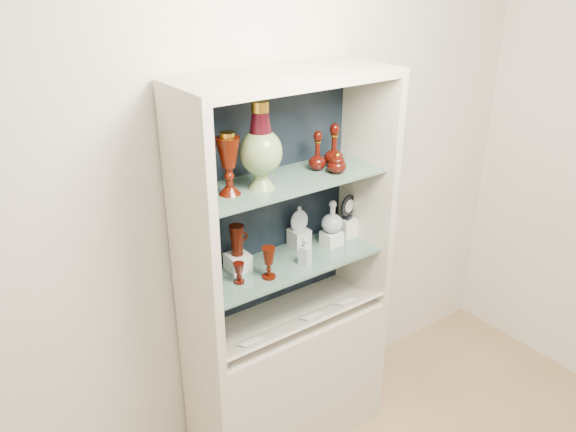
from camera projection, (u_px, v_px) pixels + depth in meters
wall_back at (261, 181)px, 2.67m from camera, size 3.50×0.02×2.80m
cabinet_base at (288, 377)px, 2.93m from camera, size 1.00×0.40×0.75m
cabinet_back_panel at (265, 198)px, 2.68m from camera, size 0.98×0.02×1.15m
cabinet_side_left at (192, 239)px, 2.28m from camera, size 0.04×0.40×1.15m
cabinet_side_right at (366, 188)px, 2.79m from camera, size 0.04×0.40×1.15m
cabinet_top_cap at (288, 78)px, 2.29m from camera, size 1.00×0.40×0.04m
shelf_lower at (286, 264)px, 2.67m from camera, size 0.92×0.34×0.01m
shelf_upper at (285, 181)px, 2.50m from camera, size 0.92×0.34×0.01m
label_ledge at (301, 323)px, 2.68m from camera, size 0.92×0.17×0.09m
label_card_0 at (312, 316)px, 2.71m from camera, size 0.10×0.06×0.03m
label_card_1 at (250, 342)px, 2.52m from camera, size 0.10×0.06×0.03m
label_card_2 at (346, 301)px, 2.82m from camera, size 0.10×0.06×0.03m
pedestal_lamp_left at (206, 171)px, 2.24m from camera, size 0.11×0.11×0.25m
pedestal_lamp_right at (229, 164)px, 2.29m from camera, size 0.13×0.13×0.26m
enamel_urn at (261, 146)px, 2.33m from camera, size 0.24×0.24×0.37m
ruby_decanter_a at (318, 148)px, 2.57m from camera, size 0.09×0.09×0.21m
ruby_decanter_b at (334, 144)px, 2.62m from camera, size 0.12×0.12×0.22m
lidded_bowl at (337, 163)px, 2.55m from camera, size 0.10×0.10×0.10m
cobalt_goblet at (197, 271)px, 2.43m from camera, size 0.09×0.09×0.16m
ruby_goblet_tall at (269, 263)px, 2.51m from camera, size 0.06×0.06×0.15m
ruby_goblet_small at (239, 273)px, 2.48m from camera, size 0.06×0.06×0.10m
riser_ruby_pitcher at (238, 262)px, 2.59m from camera, size 0.10×0.10×0.08m
ruby_pitcher at (237, 240)px, 2.54m from camera, size 0.11×0.08×0.14m
clear_square_bottle at (305, 251)px, 2.62m from camera, size 0.06×0.06×0.14m
riser_flat_flask at (299, 238)px, 2.81m from camera, size 0.09×0.09×0.09m
flat_flask at (299, 218)px, 2.76m from camera, size 0.10×0.06×0.13m
riser_clear_round_decanter at (332, 238)px, 2.82m from camera, size 0.09×0.09×0.07m
clear_round_decanter at (332, 217)px, 2.78m from camera, size 0.14×0.14×0.16m
riser_cameo_medallion at (347, 228)px, 2.90m from camera, size 0.08×0.08×0.10m
cameo_medallion at (348, 207)px, 2.85m from camera, size 0.12×0.07×0.13m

